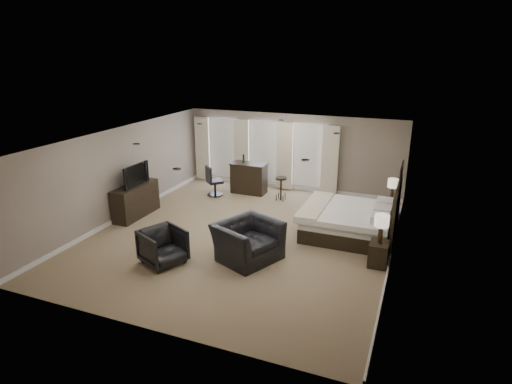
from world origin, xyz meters
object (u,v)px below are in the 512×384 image
at_px(dresser, 136,201).
at_px(bar_stool_left, 245,177).
at_px(armchair_far, 163,245).
at_px(lamp_far, 393,190).
at_px(tv, 134,183).
at_px(nightstand_far, 390,210).
at_px(lamp_near, 381,229).
at_px(bed, 351,208).
at_px(bar_counter, 249,178).
at_px(armchair_near, 248,235).
at_px(bar_stool_right, 281,189).
at_px(desk_chair, 215,181).
at_px(nightstand_near, 378,254).

xyz_separation_m(dresser, bar_stool_left, (1.97, 3.51, -0.06)).
bearing_deg(bar_stool_left, armchair_far, -86.04).
height_order(lamp_far, tv, lamp_far).
height_order(nightstand_far, lamp_near, lamp_near).
relative_size(bed, dresser, 1.42).
height_order(dresser, bar_counter, bar_counter).
bearing_deg(bar_stool_left, armchair_near, -66.40).
bearing_deg(bar_stool_right, lamp_near, -44.38).
bearing_deg(bar_stool_right, tv, -140.64).
bearing_deg(lamp_far, bar_counter, 170.66).
bearing_deg(dresser, tv, 0.00).
relative_size(bed, nightstand_far, 3.80).
xyz_separation_m(nightstand_far, desk_chair, (-5.62, 0.10, 0.20)).
relative_size(nightstand_far, armchair_far, 0.67).
relative_size(nightstand_far, lamp_far, 0.99).
bearing_deg(bar_counter, lamp_near, -38.13).
relative_size(tv, bar_stool_left, 1.32).
relative_size(lamp_near, bar_counter, 0.56).
relative_size(tv, bar_counter, 0.91).
bearing_deg(lamp_far, bar_stool_right, 172.39).
bearing_deg(bar_counter, armchair_near, -67.77).
bearing_deg(nightstand_far, dresser, -160.86).
bearing_deg(nightstand_near, bar_stool_left, 140.98).
xyz_separation_m(armchair_near, bar_stool_right, (-0.58, 4.14, -0.22)).
height_order(nightstand_far, desk_chair, desk_chair).
bearing_deg(armchair_near, tv, 96.34).
bearing_deg(nightstand_far, bar_counter, 170.66).
bearing_deg(armchair_near, lamp_far, -13.90).
xyz_separation_m(dresser, desk_chair, (1.30, 2.50, 0.04)).
distance_m(bed, nightstand_near, 1.76).
xyz_separation_m(nightstand_far, bar_counter, (-4.67, 0.77, 0.21)).
relative_size(nightstand_far, desk_chair, 0.60).
bearing_deg(nightstand_far, armchair_near, -127.76).
distance_m(tv, bar_stool_right, 4.55).
bearing_deg(bar_stool_left, desk_chair, -123.45).
xyz_separation_m(nightstand_far, bar_stool_left, (-4.95, 1.11, 0.11)).
distance_m(lamp_near, armchair_far, 4.88).
xyz_separation_m(bed, armchair_far, (-3.66, -3.15, -0.28)).
bearing_deg(lamp_far, tv, -160.86).
bearing_deg(bar_counter, dresser, -125.32).
distance_m(bed, armchair_near, 2.98).
distance_m(nightstand_near, nightstand_far, 2.90).
height_order(dresser, armchair_far, dresser).
height_order(bed, nightstand_near, bed).
bearing_deg(bed, dresser, -171.03).
bearing_deg(nightstand_far, bed, -121.54).
relative_size(nightstand_far, dresser, 0.37).
bearing_deg(nightstand_near, lamp_far, 90.00).
relative_size(bar_counter, desk_chair, 1.17).
relative_size(bar_stool_left, desk_chair, 0.81).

